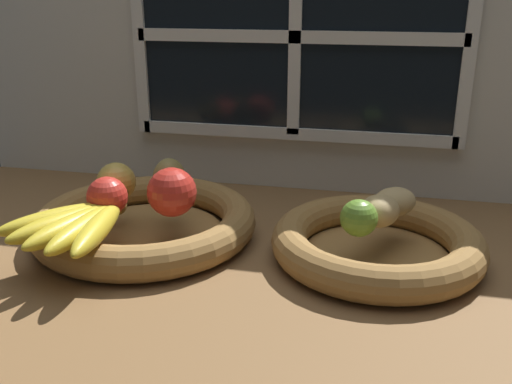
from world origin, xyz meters
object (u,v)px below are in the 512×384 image
at_px(fruit_bowl_right, 377,243).
at_px(potato_large, 379,211).
at_px(fruit_bowl_left, 145,222).
at_px(banana_bunch_front, 77,224).
at_px(potato_back, 394,202).
at_px(apple_red_right, 172,192).
at_px(apple_red_front, 107,197).
at_px(pear_brown, 169,179).
at_px(lime_near, 359,218).
at_px(apple_golden_left, 116,182).

relative_size(fruit_bowl_right, potato_large, 4.90).
bearing_deg(fruit_bowl_left, banana_bunch_front, -110.44).
bearing_deg(potato_back, potato_large, -114.44).
xyz_separation_m(apple_red_right, apple_red_front, (-0.10, -0.02, -0.01)).
bearing_deg(apple_red_right, apple_red_front, -166.44).
bearing_deg(fruit_bowl_left, apple_red_front, -125.80).
relative_size(pear_brown, lime_near, 1.32).
height_order(fruit_bowl_right, pear_brown, pear_brown).
bearing_deg(lime_near, pear_brown, 165.60).
height_order(potato_back, lime_near, lime_near).
bearing_deg(pear_brown, potato_back, 1.31).
bearing_deg(apple_golden_left, fruit_bowl_left, -16.80).
relative_size(apple_red_front, potato_back, 0.84).
distance_m(potato_back, potato_large, 0.05).
height_order(apple_golden_left, pear_brown, pear_brown).
xyz_separation_m(fruit_bowl_left, apple_red_front, (-0.04, -0.05, 0.06)).
height_order(fruit_bowl_right, apple_golden_left, apple_golden_left).
distance_m(apple_red_right, pear_brown, 0.07).
height_order(fruit_bowl_left, apple_golden_left, apple_golden_left).
xyz_separation_m(apple_red_right, pear_brown, (-0.03, 0.07, -0.00)).
distance_m(fruit_bowl_left, apple_red_front, 0.09).
bearing_deg(pear_brown, lime_near, -14.40).
relative_size(banana_bunch_front, lime_near, 3.62).
height_order(fruit_bowl_right, apple_red_front, apple_red_front).
bearing_deg(lime_near, banana_bunch_front, -167.84).
height_order(fruit_bowl_right, apple_red_right, apple_red_right).
bearing_deg(apple_red_front, fruit_bowl_left, 54.20).
height_order(apple_red_front, potato_large, apple_red_front).
distance_m(apple_golden_left, potato_back, 0.46).
xyz_separation_m(fruit_bowl_right, apple_golden_left, (-0.44, 0.02, 0.06)).
relative_size(fruit_bowl_left, pear_brown, 5.12).
distance_m(fruit_bowl_left, apple_golden_left, 0.09).
height_order(fruit_bowl_left, banana_bunch_front, banana_bunch_front).
height_order(apple_golden_left, potato_large, apple_golden_left).
relative_size(pear_brown, potato_back, 0.95).
distance_m(fruit_bowl_left, potato_large, 0.39).
bearing_deg(potato_large, pear_brown, 173.49).
relative_size(apple_red_right, potato_back, 1.03).
relative_size(banana_bunch_front, potato_back, 2.61).
height_order(fruit_bowl_left, lime_near, lime_near).
bearing_deg(lime_near, potato_back, 61.02).
relative_size(apple_red_right, apple_red_front, 1.22).
xyz_separation_m(fruit_bowl_left, potato_back, (0.40, 0.05, 0.05)).
relative_size(fruit_bowl_right, banana_bunch_front, 1.64).
bearing_deg(banana_bunch_front, apple_red_front, 82.12).
height_order(apple_red_front, lime_near, apple_red_front).
relative_size(apple_golden_left, banana_bunch_front, 0.33).
relative_size(fruit_bowl_left, lime_near, 6.76).
bearing_deg(lime_near, apple_red_front, -178.64).
height_order(apple_red_right, apple_red_front, apple_red_right).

